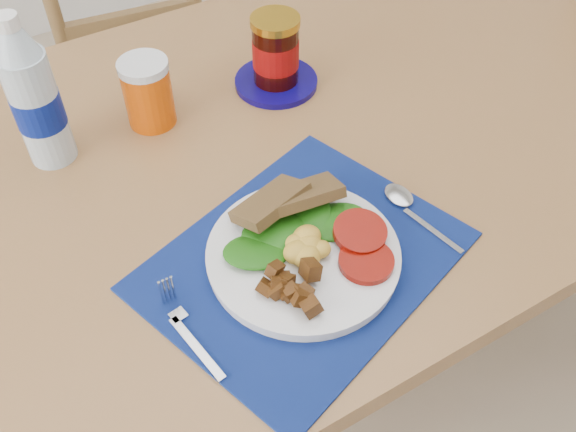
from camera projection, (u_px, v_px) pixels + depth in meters
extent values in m
plane|color=tan|center=(344.00, 422.00, 1.50)|extent=(4.00, 4.00, 0.00)
cube|color=brown|center=(306.00, 136.00, 1.07)|extent=(1.40, 0.90, 0.04)
cylinder|color=brown|center=(424.00, 83.00, 1.80)|extent=(0.06, 0.06, 0.71)
cube|color=brown|center=(133.00, 75.00, 1.77)|extent=(0.42, 0.41, 0.04)
cylinder|color=brown|center=(182.00, 90.00, 2.05)|extent=(0.03, 0.03, 0.37)
cylinder|color=brown|center=(82.00, 115.00, 1.97)|extent=(0.03, 0.03, 0.37)
cylinder|color=brown|center=(211.00, 148.00, 1.87)|extent=(0.03, 0.03, 0.37)
cylinder|color=brown|center=(103.00, 178.00, 1.78)|extent=(0.03, 0.03, 0.37)
cylinder|color=brown|center=(573.00, 118.00, 1.93)|extent=(0.04, 0.04, 0.40)
cylinder|color=brown|center=(518.00, 175.00, 1.77)|extent=(0.04, 0.04, 0.40)
cube|color=black|center=(303.00, 261.00, 0.87)|extent=(0.48, 0.43, 0.00)
cylinder|color=silver|center=(303.00, 256.00, 0.86)|extent=(0.26, 0.26, 0.02)
ellipsoid|color=gold|center=(308.00, 246.00, 0.84)|extent=(0.06, 0.06, 0.03)
cylinder|color=#951205|center=(363.00, 248.00, 0.85)|extent=(0.07, 0.07, 0.01)
ellipsoid|color=#124108|center=(295.00, 228.00, 0.87)|extent=(0.14, 0.08, 0.01)
cube|color=brown|center=(287.00, 198.00, 0.88)|extent=(0.11, 0.07, 0.04)
cube|color=#B2B5BA|center=(197.00, 348.00, 0.77)|extent=(0.03, 0.11, 0.00)
cube|color=#B2B5BA|center=(172.00, 305.00, 0.82)|extent=(0.03, 0.06, 0.00)
cube|color=#B2B5BA|center=(433.00, 231.00, 0.90)|extent=(0.03, 0.11, 0.00)
ellipsoid|color=#B2B5BA|center=(399.00, 196.00, 0.94)|extent=(0.04, 0.05, 0.00)
cylinder|color=#ADBFCC|center=(38.00, 109.00, 0.94)|extent=(0.07, 0.07, 0.18)
cylinder|color=navy|center=(38.00, 109.00, 0.94)|extent=(0.07, 0.07, 0.05)
cone|color=#ADBFCC|center=(14.00, 42.00, 0.86)|extent=(0.06, 0.06, 0.04)
cylinder|color=white|center=(6.00, 21.00, 0.84)|extent=(0.03, 0.03, 0.02)
cylinder|color=#D54B05|center=(148.00, 94.00, 1.03)|extent=(0.08, 0.08, 0.11)
cylinder|color=#0B0559|center=(276.00, 82.00, 1.13)|extent=(0.15, 0.15, 0.01)
cylinder|color=black|center=(276.00, 53.00, 1.09)|extent=(0.08, 0.08, 0.11)
cylinder|color=maroon|center=(276.00, 53.00, 1.09)|extent=(0.08, 0.08, 0.05)
cylinder|color=#B6841E|center=(275.00, 21.00, 1.04)|extent=(0.08, 0.08, 0.01)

